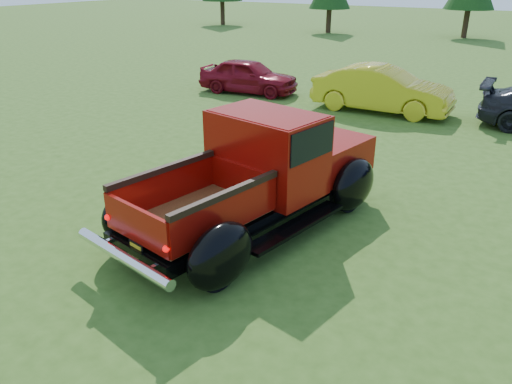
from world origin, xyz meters
name	(u,v)px	position (x,y,z in m)	size (l,w,h in m)	color
ground	(280,253)	(0.00, 0.00, 0.00)	(120.00, 120.00, 0.00)	#314F16
pickup_truck	(267,170)	(-0.81, 0.96, 0.92)	(3.26, 5.52, 1.95)	black
show_car_red	(248,76)	(-6.50, 9.40, 0.61)	(1.44, 3.59, 1.22)	maroon
show_car_yellow	(382,89)	(-1.50, 9.31, 0.71)	(1.49, 4.28, 1.41)	gold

